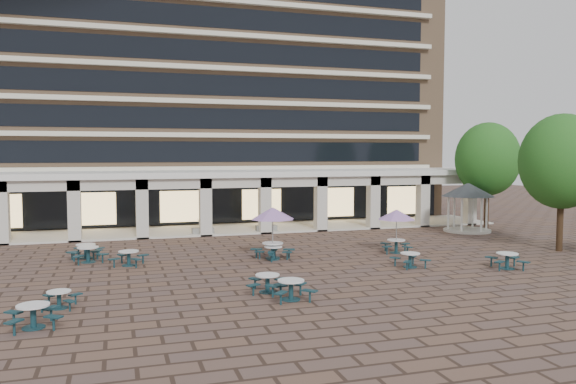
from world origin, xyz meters
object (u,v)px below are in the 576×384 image
picnic_table_2 (291,288)px  planter_left (203,227)px  picnic_table_0 (33,314)px  planter_right (266,224)px  gazebo (468,195)px  picnic_table_1 (267,282)px

picnic_table_2 → planter_left: size_ratio=1.18×
picnic_table_0 → planter_right: bearing=46.5°
gazebo → planter_left: bearing=168.2°
planter_left → picnic_table_2: bearing=-87.7°
picnic_table_1 → picnic_table_2: bearing=-50.7°
picnic_table_2 → planter_right: (3.86, 18.35, 0.12)m
picnic_table_0 → planter_right: 23.21m
picnic_table_1 → planter_right: size_ratio=1.32×
picnic_table_0 → gazebo: (27.05, 15.34, 2.18)m
picnic_table_0 → picnic_table_2: size_ratio=1.10×
planter_left → planter_right: 4.58m
picnic_table_1 → planter_left: 16.95m
picnic_table_2 → planter_right: size_ratio=1.18×
gazebo → planter_right: 14.77m
picnic_table_1 → planter_right: (4.43, 16.94, 0.14)m
gazebo → planter_left: 19.20m
picnic_table_2 → planter_left: planter_left is taller
planter_right → picnic_table_1: bearing=-104.7°
planter_right → picnic_table_2: bearing=-101.9°
picnic_table_0 → gazebo: 31.18m
picnic_table_1 → planter_left: (-0.15, 16.94, 0.09)m
picnic_table_1 → planter_right: bearing=92.5°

